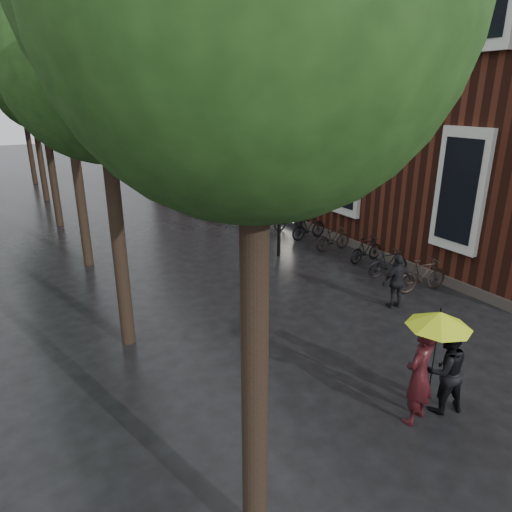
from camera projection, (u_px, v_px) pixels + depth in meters
ground at (506, 472)px, 7.20m from camera, size 120.00×120.00×0.00m
brick_building at (316, 88)px, 26.03m from camera, size 10.20×33.20×12.00m
street_trees at (49, 74)px, 16.25m from camera, size 4.33×34.03×8.91m
person_burgundy at (419, 375)px, 8.05m from camera, size 0.80×0.63×1.93m
person_black at (445, 370)px, 8.38m from camera, size 0.98×0.85×1.70m
lime_umbrella at (439, 319)px, 7.82m from camera, size 1.12×1.12×1.65m
pedestrian_walking at (397, 282)px, 12.56m from camera, size 0.96×0.54×1.55m
parked_bicycles at (317, 232)px, 18.26m from camera, size 2.06×11.85×1.04m
ad_lightbox at (290, 203)px, 20.62m from camera, size 0.31×1.35×2.03m
lamp_post at (280, 180)px, 15.98m from camera, size 0.24×0.24×4.62m
cycle_sign at (76, 185)px, 19.39m from camera, size 0.16×0.56×3.06m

